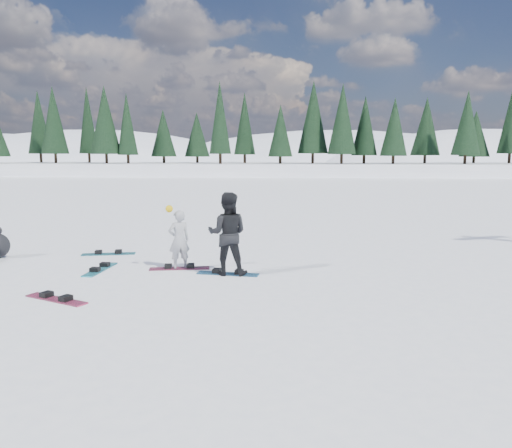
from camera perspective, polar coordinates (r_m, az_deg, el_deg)
The scene contains 9 objects.
ground at distance 11.15m, azimuth -3.66°, elevation -7.01°, with size 420.00×420.00×0.00m, color white.
alpine_backdrop at distance 200.98m, azimuth -0.09°, elevation 3.37°, with size 412.50×227.00×53.20m.
snowboarder_woman at distance 12.63m, azimuth -8.82°, elevation -1.74°, with size 0.65×0.57×1.63m.
snowboarder_man at distance 11.91m, azimuth -3.28°, elevation -1.12°, with size 0.97×0.75×1.99m, color black.
snowboard_woman at distance 12.79m, azimuth -8.72°, elevation -5.04°, with size 1.50×0.28×0.03m, color maroon.
snowboard_man at distance 12.11m, azimuth -3.24°, elevation -5.70°, with size 1.50×0.28×0.03m, color #185986.
snowboard_loose_c at distance 15.01m, azimuth -16.50°, elevation -3.31°, with size 1.50×0.28×0.03m, color #177082.
snowboard_loose_b at distance 10.81m, azimuth -21.87°, elevation -8.00°, with size 1.50×0.28×0.03m, color #9E2246.
snowboard_loose_a at distance 13.12m, azimuth -17.39°, elevation -4.98°, with size 1.50×0.28×0.03m, color teal.
Camera 1 is at (1.39, -10.67, 2.92)m, focal length 35.00 mm.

